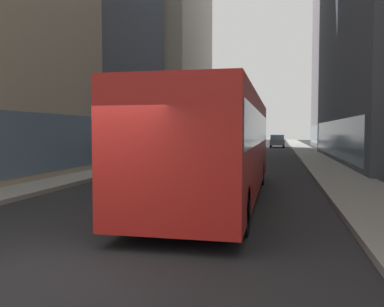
{
  "coord_description": "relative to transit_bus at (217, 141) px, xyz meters",
  "views": [
    {
      "loc": [
        3.04,
        -5.25,
        2.07
      ],
      "look_at": [
        0.48,
        6.55,
        1.4
      ],
      "focal_mm": 37.63,
      "sensor_mm": 36.0,
      "label": 1
    }
  ],
  "objects": [
    {
      "name": "sidewalk_right",
      "position": [
        4.5,
        28.18,
        -1.7
      ],
      "size": [
        2.4,
        110.0,
        0.15
      ],
      "primitive_type": "cube",
      "color": "gray",
      "rests_on": "ground"
    },
    {
      "name": "dalmatian_dog",
      "position": [
        -1.64,
        -3.51,
        -1.26
      ],
      "size": [
        0.22,
        0.96,
        0.72
      ],
      "color": "white",
      "rests_on": "ground"
    },
    {
      "name": "car_red_coupe",
      "position": [
        -4.0,
        11.49,
        -0.95
      ],
      "size": [
        1.88,
        4.58,
        1.62
      ],
      "color": "red",
      "rests_on": "ground"
    },
    {
      "name": "sidewalk_left",
      "position": [
        -6.9,
        28.18,
        -1.7
      ],
      "size": [
        2.4,
        110.0,
        0.15
      ],
      "primitive_type": "cube",
      "color": "gray",
      "rests_on": "ground"
    },
    {
      "name": "ground_plane",
      "position": [
        -1.2,
        28.18,
        -1.78
      ],
      "size": [
        120.0,
        120.0,
        0.0
      ],
      "primitive_type": "plane",
      "color": "#232326"
    },
    {
      "name": "car_silver_sedan",
      "position": [
        -2.4,
        39.44,
        -0.95
      ],
      "size": [
        1.81,
        4.61,
        1.62
      ],
      "color": "#B7BABF",
      "rests_on": "ground"
    },
    {
      "name": "car_yellow_taxi",
      "position": [
        -2.4,
        29.12,
        -0.96
      ],
      "size": [
        1.86,
        4.14,
        1.62
      ],
      "color": "yellow",
      "rests_on": "ground"
    },
    {
      "name": "building_left_far",
      "position": [
        -13.1,
        35.92,
        15.61
      ],
      "size": [
        11.02,
        18.1,
        34.78
      ],
      "color": "#B2A893",
      "rests_on": "ground"
    },
    {
      "name": "car_grey_wagon",
      "position": [
        1.6,
        40.87,
        -0.95
      ],
      "size": [
        1.82,
        4.43,
        1.62
      ],
      "color": "slate",
      "rests_on": "ground"
    },
    {
      "name": "transit_bus",
      "position": [
        0.0,
        0.0,
        0.0
      ],
      "size": [
        2.78,
        11.53,
        3.05
      ],
      "color": "red",
      "rests_on": "ground"
    },
    {
      "name": "car_black_suv",
      "position": [
        -4.0,
        5.32,
        -0.95
      ],
      "size": [
        1.76,
        4.74,
        1.62
      ],
      "color": "black",
      "rests_on": "ground"
    }
  ]
}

